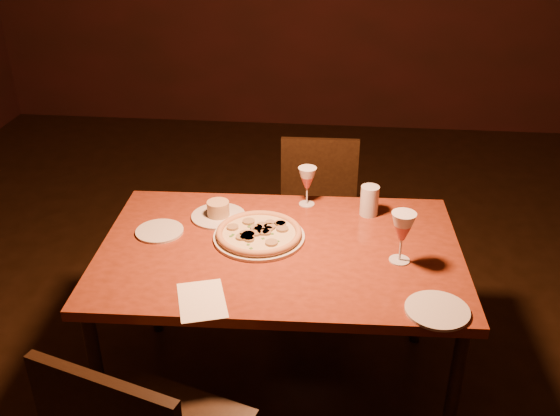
# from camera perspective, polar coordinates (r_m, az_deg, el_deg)

# --- Properties ---
(dining_table) EXTENTS (1.39, 0.92, 0.73)m
(dining_table) POSITION_cam_1_polar(r_m,az_deg,el_deg) (2.39, -0.01, -4.96)
(dining_table) COLOR maroon
(dining_table) RESTS_ON floor
(chair_far) EXTENTS (0.40, 0.40, 0.81)m
(chair_far) POSITION_cam_1_polar(r_m,az_deg,el_deg) (3.17, 3.48, -0.41)
(chair_far) COLOR black
(chair_far) RESTS_ON floor
(pizza_plate) EXTENTS (0.35, 0.35, 0.04)m
(pizza_plate) POSITION_cam_1_polar(r_m,az_deg,el_deg) (2.40, -1.93, -2.36)
(pizza_plate) COLOR silver
(pizza_plate) RESTS_ON dining_table
(ramekin_saucer) EXTENTS (0.22, 0.22, 0.07)m
(ramekin_saucer) POSITION_cam_1_polar(r_m,az_deg,el_deg) (2.56, -5.66, -0.40)
(ramekin_saucer) COLOR silver
(ramekin_saucer) RESTS_ON dining_table
(wine_glass_far) EXTENTS (0.08, 0.08, 0.17)m
(wine_glass_far) POSITION_cam_1_polar(r_m,az_deg,el_deg) (2.62, 2.49, 1.99)
(wine_glass_far) COLOR #B64D4B
(wine_glass_far) RESTS_ON dining_table
(wine_glass_right) EXTENTS (0.09, 0.09, 0.20)m
(wine_glass_right) POSITION_cam_1_polar(r_m,az_deg,el_deg) (2.27, 11.07, -2.66)
(wine_glass_right) COLOR #B64D4B
(wine_glass_right) RESTS_ON dining_table
(water_tumbler) EXTENTS (0.08, 0.08, 0.13)m
(water_tumbler) POSITION_cam_1_polar(r_m,az_deg,el_deg) (2.58, 8.18, 0.67)
(water_tumbler) COLOR silver
(water_tumbler) RESTS_ON dining_table
(side_plate_left) EXTENTS (0.19, 0.19, 0.01)m
(side_plate_left) POSITION_cam_1_polar(r_m,az_deg,el_deg) (2.50, -10.95, -2.09)
(side_plate_left) COLOR silver
(side_plate_left) RESTS_ON dining_table
(side_plate_near) EXTENTS (0.21, 0.21, 0.01)m
(side_plate_near) POSITION_cam_1_polar(r_m,az_deg,el_deg) (2.09, 14.18, -9.05)
(side_plate_near) COLOR silver
(side_plate_near) RESTS_ON dining_table
(menu_card) EXTENTS (0.21, 0.26, 0.00)m
(menu_card) POSITION_cam_1_polar(r_m,az_deg,el_deg) (2.10, -7.16, -8.37)
(menu_card) COLOR white
(menu_card) RESTS_ON dining_table
(pendant_light) EXTENTS (0.12, 0.12, 0.12)m
(pendant_light) POSITION_cam_1_polar(r_m,az_deg,el_deg) (2.03, -0.02, 17.94)
(pendant_light) COLOR #FF8347
(pendant_light) RESTS_ON ceiling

